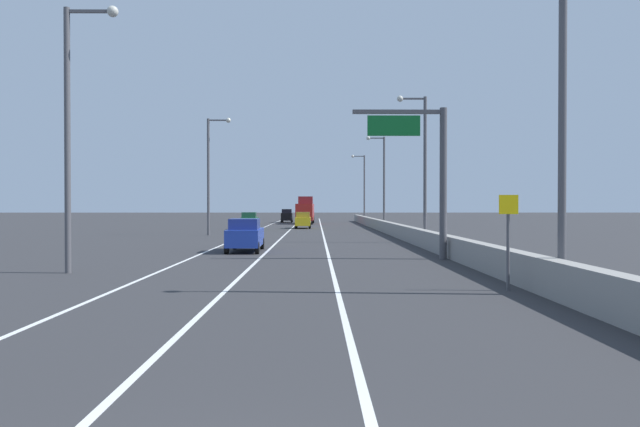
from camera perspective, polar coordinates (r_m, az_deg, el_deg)
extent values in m
plane|color=#2D2D30|center=(68.68, -1.08, -1.47)|extent=(320.00, 320.00, 0.00)
cube|color=silver|center=(60.01, -6.45, -1.79)|extent=(0.16, 130.00, 0.00)
cube|color=silver|center=(59.75, -3.11, -1.80)|extent=(0.16, 130.00, 0.00)
cube|color=silver|center=(59.68, 0.25, -1.80)|extent=(0.16, 130.00, 0.00)
cube|color=gray|center=(45.20, 8.41, -1.94)|extent=(0.60, 120.00, 1.10)
cylinder|color=#47474C|center=(30.79, 11.46, 2.75)|extent=(0.36, 0.36, 7.50)
cube|color=#47474C|center=(30.74, 7.31, 9.41)|extent=(4.50, 0.20, 0.20)
cube|color=#0C5923|center=(30.50, 6.92, 8.16)|extent=(2.60, 0.10, 1.00)
cylinder|color=#4C4C51|center=(19.96, 17.18, -3.50)|extent=(0.10, 0.10, 2.40)
cube|color=yellow|center=(19.87, 17.23, 0.81)|extent=(0.60, 0.04, 0.60)
cylinder|color=#4C4C51|center=(19.64, 21.73, 8.17)|extent=(0.24, 0.24, 10.44)
cylinder|color=#4C4C51|center=(44.25, 9.80, 4.05)|extent=(0.24, 0.24, 10.44)
cube|color=#4C4C51|center=(44.68, 8.66, 10.57)|extent=(1.80, 0.12, 0.12)
sphere|color=beige|center=(44.55, 7.50, 10.60)|extent=(0.44, 0.44, 0.44)
cylinder|color=#4C4C51|center=(69.40, 6.02, 2.86)|extent=(0.24, 0.24, 10.44)
cube|color=#4C4C51|center=(69.67, 5.28, 7.03)|extent=(1.80, 0.12, 0.12)
sphere|color=beige|center=(69.59, 4.54, 7.04)|extent=(0.44, 0.44, 0.44)
cylinder|color=#4C4C51|center=(94.69, 4.17, 2.30)|extent=(0.24, 0.24, 10.44)
cube|color=#4C4C51|center=(94.89, 3.63, 5.36)|extent=(1.80, 0.12, 0.12)
sphere|color=beige|center=(94.83, 3.08, 5.37)|extent=(0.44, 0.44, 0.44)
cylinder|color=#4C4C51|center=(26.08, -22.56, 6.31)|extent=(0.24, 0.24, 10.44)
cube|color=#4C4C51|center=(26.74, -20.74, 17.27)|extent=(1.80, 0.12, 0.12)
sphere|color=beige|center=(26.46, -18.83, 17.46)|extent=(0.44, 0.44, 0.44)
cylinder|color=#4C4C51|center=(55.47, -10.40, 3.38)|extent=(0.24, 0.24, 10.44)
cube|color=#4C4C51|center=(55.78, -9.49, 8.60)|extent=(1.80, 0.12, 0.12)
sphere|color=beige|center=(55.65, -8.57, 8.62)|extent=(0.44, 0.44, 0.44)
cube|color=black|center=(95.53, -3.11, -0.29)|extent=(1.72, 4.07, 1.16)
cube|color=black|center=(95.11, -3.12, 0.23)|extent=(1.51, 1.84, 0.60)
cylinder|color=black|center=(97.17, -3.52, -0.62)|extent=(0.22, 0.68, 0.68)
cylinder|color=black|center=(97.09, -2.61, -0.62)|extent=(0.22, 0.68, 0.68)
cylinder|color=black|center=(94.00, -3.63, -0.66)|extent=(0.22, 0.68, 0.68)
cylinder|color=black|center=(93.92, -2.69, -0.66)|extent=(0.22, 0.68, 0.68)
cube|color=#1E389E|center=(35.56, -7.00, -2.22)|extent=(1.90, 4.69, 0.97)
cube|color=navy|center=(35.06, -7.08, -0.97)|extent=(1.65, 2.12, 0.60)
cylinder|color=black|center=(37.55, -7.99, -2.81)|extent=(0.23, 0.68, 0.68)
cylinder|color=black|center=(37.39, -5.43, -2.82)|extent=(0.23, 0.68, 0.68)
cylinder|color=black|center=(33.82, -8.73, -3.20)|extent=(0.23, 0.68, 0.68)
cylinder|color=black|center=(33.64, -5.90, -3.22)|extent=(0.23, 0.68, 0.68)
cube|color=#196033|center=(68.55, -6.62, -0.79)|extent=(1.88, 4.42, 0.97)
cube|color=#1C4633|center=(68.10, -6.65, -0.14)|extent=(1.59, 2.02, 0.60)
cylinder|color=black|center=(70.35, -7.15, -1.15)|extent=(0.24, 0.69, 0.68)
cylinder|color=black|center=(70.24, -5.87, -1.15)|extent=(0.24, 0.69, 0.68)
cylinder|color=black|center=(66.90, -7.40, -1.24)|extent=(0.24, 0.69, 0.68)
cylinder|color=black|center=(66.78, -6.06, -1.25)|extent=(0.24, 0.69, 0.68)
cube|color=gold|center=(70.99, -1.60, -0.74)|extent=(1.76, 4.40, 0.96)
cube|color=olive|center=(70.53, -1.61, -0.11)|extent=(1.55, 1.98, 0.60)
cylinder|color=black|center=(72.77, -2.20, -1.08)|extent=(0.22, 0.68, 0.68)
cylinder|color=black|center=(72.74, -0.95, -1.08)|extent=(0.22, 0.68, 0.68)
cylinder|color=black|center=(69.28, -2.29, -1.17)|extent=(0.22, 0.68, 0.68)
cylinder|color=black|center=(69.24, -0.97, -1.17)|extent=(0.22, 0.68, 0.68)
cube|color=#A51E19|center=(88.57, -1.41, 0.13)|extent=(2.61, 8.00, 2.40)
cube|color=maroon|center=(90.31, -1.36, 1.25)|extent=(2.16, 1.80, 1.10)
cylinder|color=black|center=(91.91, -2.01, -0.60)|extent=(0.25, 1.01, 1.00)
cylinder|color=black|center=(91.82, -0.62, -0.60)|extent=(0.25, 1.01, 1.00)
cylinder|color=black|center=(85.38, -2.25, -0.70)|extent=(0.25, 1.01, 1.00)
cylinder|color=black|center=(85.28, -0.75, -0.70)|extent=(0.25, 1.01, 1.00)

